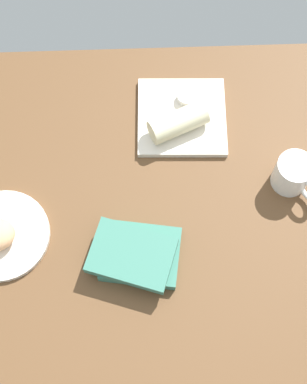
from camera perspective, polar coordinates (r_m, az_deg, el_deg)
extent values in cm
cube|color=brown|center=(134.44, -0.87, -1.10)|extent=(110.00, 90.00, 4.00)
cylinder|color=silver|center=(133.52, -15.59, -4.36)|extent=(22.36, 22.36, 1.40)
cube|color=silver|center=(142.21, 2.86, 7.82)|extent=(23.25, 23.25, 1.60)
cylinder|color=silver|center=(143.31, 3.44, 9.86)|extent=(5.28, 5.28, 2.04)
cylinder|color=#C35F25|center=(142.70, 3.46, 10.01)|extent=(4.33, 4.33, 0.40)
cylinder|color=beige|center=(136.83, 2.48, 7.26)|extent=(15.87, 11.54, 6.19)
cube|color=#387260|center=(126.45, -1.47, -6.50)|extent=(19.63, 16.71, 2.99)
cube|color=#387260|center=(123.51, -2.41, -6.60)|extent=(21.58, 18.06, 2.65)
cylinder|color=white|center=(134.58, 14.16, 1.89)|extent=(8.80, 8.80, 8.83)
cylinder|color=#AA6637|center=(131.24, 14.54, 2.59)|extent=(7.22, 7.22, 0.40)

